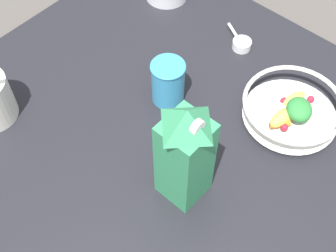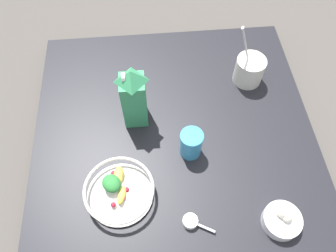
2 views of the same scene
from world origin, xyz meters
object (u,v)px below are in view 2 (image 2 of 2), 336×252
object	(u,v)px
fruit_bowl	(119,191)
drinking_cup	(191,143)
garlic_bowl	(282,220)
milk_carton	(134,97)
yogurt_tub	(249,69)

from	to	relation	value
fruit_bowl	drinking_cup	bearing A→B (deg)	119.10
drinking_cup	garlic_bowl	world-z (taller)	drinking_cup
milk_carton	yogurt_tub	xyz separation A→B (m)	(-0.15, 0.45, -0.07)
milk_carton	drinking_cup	world-z (taller)	milk_carton
fruit_bowl	milk_carton	world-z (taller)	milk_carton
drinking_cup	yogurt_tub	bearing A→B (deg)	138.63
drinking_cup	garlic_bowl	bearing A→B (deg)	42.42
fruit_bowl	drinking_cup	world-z (taller)	drinking_cup
garlic_bowl	yogurt_tub	bearing A→B (deg)	178.18
yogurt_tub	garlic_bowl	bearing A→B (deg)	-1.82
milk_carton	garlic_bowl	xyz separation A→B (m)	(0.43, 0.43, -0.11)
yogurt_tub	drinking_cup	bearing A→B (deg)	-41.37
milk_carton	drinking_cup	size ratio (longest dim) A/B	2.37
fruit_bowl	yogurt_tub	bearing A→B (deg)	130.60
fruit_bowl	milk_carton	bearing A→B (deg)	167.52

